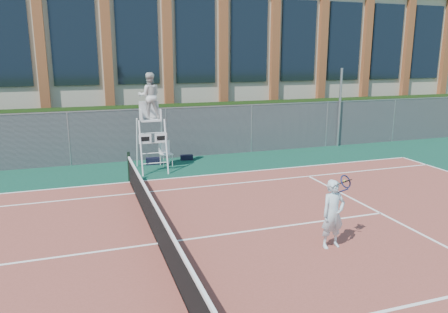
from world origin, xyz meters
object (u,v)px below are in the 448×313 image
object	(u,v)px
plastic_chair	(165,151)
tennis_player	(333,214)
steel_pole	(340,108)
umpire_chair	(149,99)

from	to	relation	value
plastic_chair	tennis_player	xyz separation A→B (m)	(2.14, -9.08, 0.24)
steel_pole	plastic_chair	xyz separation A→B (m)	(-8.92, -1.11, -1.31)
tennis_player	umpire_chair	bearing A→B (deg)	108.08
umpire_chair	plastic_chair	distance (m)	2.36
steel_pole	umpire_chair	xyz separation A→B (m)	(-9.57, -1.65, 0.90)
umpire_chair	tennis_player	bearing A→B (deg)	-71.92
umpire_chair	tennis_player	size ratio (longest dim) A/B	2.33
umpire_chair	steel_pole	bearing A→B (deg)	9.78
tennis_player	steel_pole	bearing A→B (deg)	56.37
steel_pole	plastic_chair	distance (m)	9.08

